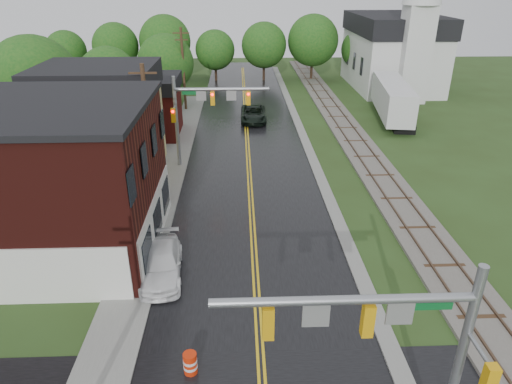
{
  "coord_description": "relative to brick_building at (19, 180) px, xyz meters",
  "views": [
    {
      "loc": [
        -0.71,
        -7.63,
        14.04
      ],
      "look_at": [
        0.13,
        14.43,
        3.5
      ],
      "focal_mm": 32.0,
      "sensor_mm": 36.0,
      "label": 1
    }
  ],
  "objects": [
    {
      "name": "church",
      "position": [
        32.48,
        38.74,
        1.68
      ],
      "size": [
        10.4,
        18.4,
        20.0
      ],
      "color": "silver",
      "rests_on": "ground"
    },
    {
      "name": "tree_left_b",
      "position": [
        -5.36,
        16.9,
        1.57
      ],
      "size": [
        7.6,
        7.6,
        9.69
      ],
      "color": "black",
      "rests_on": "ground"
    },
    {
      "name": "brick_building",
      "position": [
        0.0,
        0.0,
        0.0
      ],
      "size": [
        14.3,
        10.3,
        8.3
      ],
      "color": "#40110D",
      "rests_on": "ground"
    },
    {
      "name": "sidewalk_left",
      "position": [
        6.28,
        10.0,
        -4.15
      ],
      "size": [
        2.4,
        50.0,
        0.12
      ],
      "primitive_type": "cube",
      "color": "gray",
      "rests_on": "ground"
    },
    {
      "name": "tree_left_c",
      "position": [
        -1.36,
        24.9,
        0.36
      ],
      "size": [
        6.0,
        6.0,
        7.65
      ],
      "color": "black",
      "rests_on": "ground"
    },
    {
      "name": "darkred_building",
      "position": [
        2.48,
        20.0,
        -1.95
      ],
      "size": [
        7.0,
        6.0,
        4.4
      ],
      "primitive_type": "cube",
      "color": "#3F0F0C",
      "rests_on": "ground"
    },
    {
      "name": "curb_right",
      "position": [
        17.88,
        20.0,
        -4.15
      ],
      "size": [
        0.8,
        70.0,
        0.12
      ],
      "primitive_type": "cube",
      "color": "gray",
      "rests_on": "ground"
    },
    {
      "name": "tree_left_e",
      "position": [
        3.64,
        30.9,
        0.66
      ],
      "size": [
        6.4,
        6.4,
        8.16
      ],
      "color": "black",
      "rests_on": "ground"
    },
    {
      "name": "traffic_signal_near",
      "position": [
        15.96,
        -13.0,
        0.82
      ],
      "size": [
        7.34,
        0.3,
        7.2
      ],
      "color": "gray",
      "rests_on": "ground"
    },
    {
      "name": "traffic_signal_far",
      "position": [
        9.01,
        12.0,
        0.82
      ],
      "size": [
        7.34,
        0.43,
        7.2
      ],
      "color": "gray",
      "rests_on": "ground"
    },
    {
      "name": "main_road",
      "position": [
        12.48,
        15.0,
        -4.15
      ],
      "size": [
        10.0,
        90.0,
        0.02
      ],
      "primitive_type": "cube",
      "color": "black",
      "rests_on": "ground"
    },
    {
      "name": "utility_pole_c",
      "position": [
        5.68,
        29.0,
        0.57
      ],
      "size": [
        1.8,
        0.28,
        9.0
      ],
      "color": "#382616",
      "rests_on": "ground"
    },
    {
      "name": "semi_trailer",
      "position": [
        27.92,
        24.33,
        -1.82
      ],
      "size": [
        4.49,
        12.76,
        3.93
      ],
      "color": "black",
      "rests_on": "ground"
    },
    {
      "name": "suv_dark",
      "position": [
        13.28,
        24.22,
        -3.37
      ],
      "size": [
        2.69,
        5.68,
        1.57
      ],
      "primitive_type": "imported",
      "rotation": [
        0.0,
        0.0,
        -0.02
      ],
      "color": "black",
      "rests_on": "ground"
    },
    {
      "name": "railroad",
      "position": [
        22.48,
        20.0,
        -4.05
      ],
      "size": [
        3.2,
        80.0,
        0.3
      ],
      "color": "#59544C",
      "rests_on": "ground"
    },
    {
      "name": "utility_pole_b",
      "position": [
        5.68,
        7.0,
        0.57
      ],
      "size": [
        1.8,
        0.28,
        9.0
      ],
      "color": "#382616",
      "rests_on": "ground"
    },
    {
      "name": "pickup_white",
      "position": [
        7.68,
        -3.04,
        -3.43
      ],
      "size": [
        2.45,
        5.12,
        1.44
      ],
      "primitive_type": "imported",
      "rotation": [
        0.0,
        0.0,
        0.09
      ],
      "color": "white",
      "rests_on": "ground"
    },
    {
      "name": "construction_barrel",
      "position": [
        9.72,
        -9.51,
        -3.68
      ],
      "size": [
        0.67,
        0.67,
        0.95
      ],
      "primitive_type": "cylinder",
      "rotation": [
        0.0,
        0.0,
        0.31
      ],
      "color": "red",
      "rests_on": "ground"
    },
    {
      "name": "yellow_house",
      "position": [
        1.48,
        11.0,
        -0.95
      ],
      "size": [
        8.0,
        7.0,
        6.4
      ],
      "primitive_type": "cube",
      "color": "tan",
      "rests_on": "ground"
    }
  ]
}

